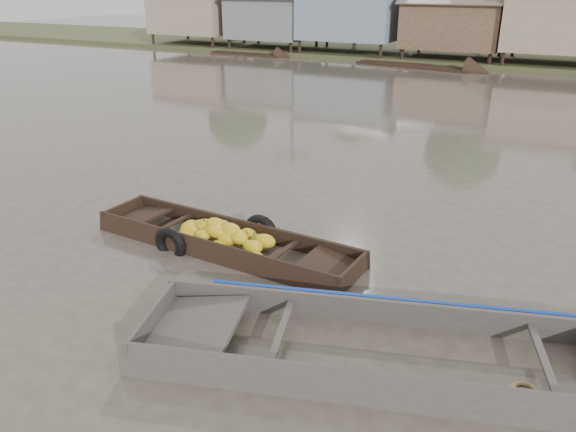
% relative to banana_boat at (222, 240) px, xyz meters
% --- Properties ---
extents(ground, '(120.00, 120.00, 0.00)m').
position_rel_banana_boat_xyz_m(ground, '(2.03, -0.50, -0.15)').
color(ground, '#4C443A').
rests_on(ground, ground).
extents(banana_boat, '(5.57, 1.67, 0.79)m').
position_rel_banana_boat_xyz_m(banana_boat, '(0.00, 0.00, 0.00)').
color(banana_boat, black).
rests_on(banana_boat, ground).
extents(viewer_boat, '(7.58, 3.89, 0.59)m').
position_rel_banana_boat_xyz_m(viewer_boat, '(4.19, -1.88, -0.09)').
color(viewer_boat, '#3A3531').
rests_on(viewer_boat, ground).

